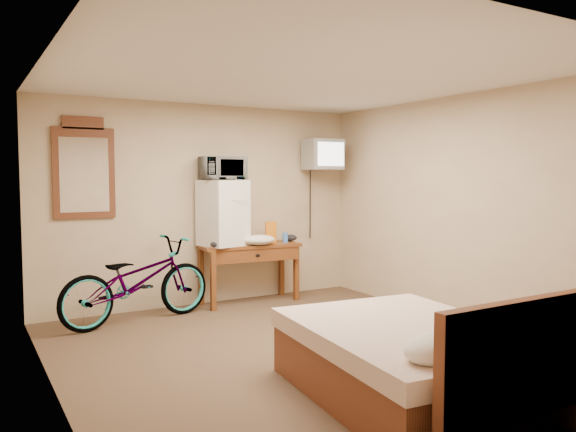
{
  "coord_description": "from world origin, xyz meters",
  "views": [
    {
      "loc": [
        -2.67,
        -4.3,
        1.6
      ],
      "look_at": [
        0.25,
        0.65,
        1.2
      ],
      "focal_mm": 35.0,
      "sensor_mm": 36.0,
      "label": 1
    }
  ],
  "objects_px": {
    "desk": "(251,254)",
    "blue_cup": "(285,238)",
    "mini_fridge": "(223,213)",
    "microwave": "(223,168)",
    "wall_mirror": "(84,169)",
    "bed": "(416,359)",
    "crt_television": "(323,155)",
    "bicycle": "(137,281)"
  },
  "relations": [
    {
      "from": "desk",
      "to": "blue_cup",
      "type": "bearing_deg",
      "value": -6.73
    },
    {
      "from": "mini_fridge",
      "to": "blue_cup",
      "type": "xyz_separation_m",
      "value": [
        0.82,
        -0.12,
        -0.34
      ]
    },
    {
      "from": "microwave",
      "to": "wall_mirror",
      "type": "height_order",
      "value": "wall_mirror"
    },
    {
      "from": "blue_cup",
      "to": "bed",
      "type": "xyz_separation_m",
      "value": [
        -0.85,
        -3.33,
        -0.51
      ]
    },
    {
      "from": "mini_fridge",
      "to": "wall_mirror",
      "type": "distance_m",
      "value": 1.69
    },
    {
      "from": "desk",
      "to": "microwave",
      "type": "relative_size",
      "value": 2.49
    },
    {
      "from": "blue_cup",
      "to": "bed",
      "type": "relative_size",
      "value": 0.06
    },
    {
      "from": "desk",
      "to": "crt_television",
      "type": "distance_m",
      "value": 1.69
    },
    {
      "from": "mini_fridge",
      "to": "crt_television",
      "type": "relative_size",
      "value": 1.37
    },
    {
      "from": "mini_fridge",
      "to": "desk",
      "type": "bearing_deg",
      "value": -10.33
    },
    {
      "from": "wall_mirror",
      "to": "bicycle",
      "type": "height_order",
      "value": "wall_mirror"
    },
    {
      "from": "mini_fridge",
      "to": "blue_cup",
      "type": "bearing_deg",
      "value": -8.26
    },
    {
      "from": "blue_cup",
      "to": "bed",
      "type": "height_order",
      "value": "bed"
    },
    {
      "from": "microwave",
      "to": "blue_cup",
      "type": "xyz_separation_m",
      "value": [
        0.82,
        -0.12,
        -0.89
      ]
    },
    {
      "from": "desk",
      "to": "wall_mirror",
      "type": "height_order",
      "value": "wall_mirror"
    },
    {
      "from": "blue_cup",
      "to": "bicycle",
      "type": "bearing_deg",
      "value": -175.02
    },
    {
      "from": "wall_mirror",
      "to": "mini_fridge",
      "type": "bearing_deg",
      "value": -7.4
    },
    {
      "from": "crt_television",
      "to": "bicycle",
      "type": "distance_m",
      "value": 2.99
    },
    {
      "from": "desk",
      "to": "mini_fridge",
      "type": "bearing_deg",
      "value": 169.67
    },
    {
      "from": "blue_cup",
      "to": "bed",
      "type": "bearing_deg",
      "value": -104.36
    },
    {
      "from": "desk",
      "to": "wall_mirror",
      "type": "bearing_deg",
      "value": 172.07
    },
    {
      "from": "mini_fridge",
      "to": "crt_television",
      "type": "distance_m",
      "value": 1.63
    },
    {
      "from": "wall_mirror",
      "to": "bed",
      "type": "relative_size",
      "value": 0.57
    },
    {
      "from": "microwave",
      "to": "crt_television",
      "type": "height_order",
      "value": "crt_television"
    },
    {
      "from": "crt_television",
      "to": "bicycle",
      "type": "height_order",
      "value": "crt_television"
    },
    {
      "from": "crt_television",
      "to": "microwave",
      "type": "bearing_deg",
      "value": 178.25
    },
    {
      "from": "wall_mirror",
      "to": "crt_television",
      "type": "bearing_deg",
      "value": -4.71
    },
    {
      "from": "desk",
      "to": "bed",
      "type": "xyz_separation_m",
      "value": [
        -0.38,
        -3.39,
        -0.32
      ]
    },
    {
      "from": "microwave",
      "to": "wall_mirror",
      "type": "bearing_deg",
      "value": 174.23
    },
    {
      "from": "crt_television",
      "to": "blue_cup",
      "type": "bearing_deg",
      "value": -173.16
    },
    {
      "from": "mini_fridge",
      "to": "bicycle",
      "type": "relative_size",
      "value": 0.46
    },
    {
      "from": "wall_mirror",
      "to": "bicycle",
      "type": "xyz_separation_m",
      "value": [
        0.44,
        -0.5,
        -1.22
      ]
    },
    {
      "from": "blue_cup",
      "to": "wall_mirror",
      "type": "height_order",
      "value": "wall_mirror"
    },
    {
      "from": "bicycle",
      "to": "bed",
      "type": "distance_m",
      "value": 3.36
    },
    {
      "from": "mini_fridge",
      "to": "bed",
      "type": "relative_size",
      "value": 0.41
    },
    {
      "from": "microwave",
      "to": "bed",
      "type": "relative_size",
      "value": 0.26
    },
    {
      "from": "bed",
      "to": "blue_cup",
      "type": "bearing_deg",
      "value": 75.64
    },
    {
      "from": "wall_mirror",
      "to": "desk",
      "type": "bearing_deg",
      "value": -7.93
    },
    {
      "from": "microwave",
      "to": "crt_television",
      "type": "xyz_separation_m",
      "value": [
        1.45,
        -0.04,
        0.2
      ]
    },
    {
      "from": "wall_mirror",
      "to": "microwave",
      "type": "bearing_deg",
      "value": -7.39
    },
    {
      "from": "bicycle",
      "to": "bed",
      "type": "relative_size",
      "value": 0.88
    },
    {
      "from": "mini_fridge",
      "to": "bicycle",
      "type": "height_order",
      "value": "mini_fridge"
    }
  ]
}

